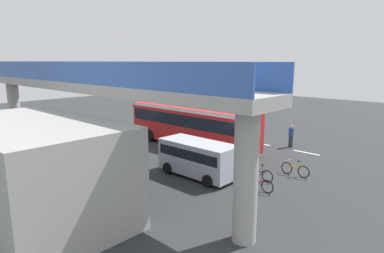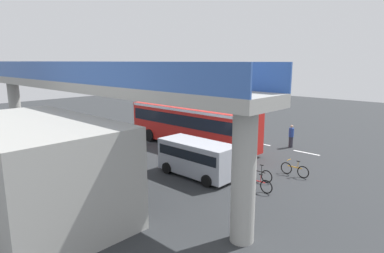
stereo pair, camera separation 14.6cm
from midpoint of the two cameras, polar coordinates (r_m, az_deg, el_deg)
name	(u,v)px [view 2 (the right image)]	position (r m, az deg, el deg)	size (l,w,h in m)	color
ground	(198,142)	(27.27, 1.18, -2.76)	(80.00, 80.00, 0.00)	#2D3033
city_bus	(191,123)	(25.64, 0.07, 0.64)	(11.54, 2.85, 3.15)	red
parked_van	(197,156)	(19.18, 1.17, -5.23)	(4.80, 2.17, 2.05)	#B7BCC6
bicycle_orange	(295,170)	(20.30, 17.68, -7.22)	(1.77, 0.44, 0.96)	black
bicycle_black	(258,174)	(19.06, 11.75, -8.13)	(1.77, 0.44, 0.96)	black
bicycle_red	(257,184)	(17.60, 11.60, -9.80)	(1.77, 0.44, 0.96)	black
pedestrian	(291,136)	(26.64, 17.08, -1.65)	(0.38, 0.38, 1.79)	#2D2D38
lane_dash_leftmost	(306,153)	(25.64, 19.51, -4.34)	(2.00, 0.20, 0.01)	silver
lane_dash_left	(260,144)	(27.41, 11.87, -2.93)	(2.00, 0.20, 0.01)	silver
lane_dash_centre	(221,136)	(29.61, 5.27, -1.66)	(2.00, 0.20, 0.01)	silver
lane_dash_right	(189,130)	(32.17, -0.34, -0.56)	(2.00, 0.20, 0.01)	silver
lane_dash_rightmost	(162,124)	(34.99, -5.08, 0.37)	(2.00, 0.20, 0.01)	silver
pedestrian_overpass	(82,92)	(20.21, -18.46, 5.67)	(24.87, 2.60, 6.63)	#9E9E99
station_building	(36,169)	(15.67, -25.36, -6.69)	(9.00, 5.04, 4.20)	#9E9E99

